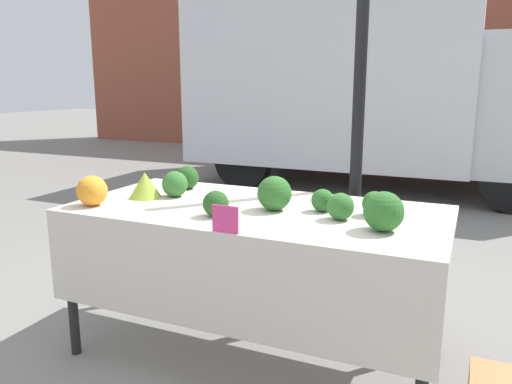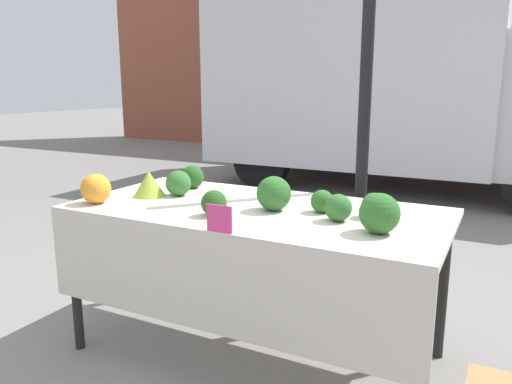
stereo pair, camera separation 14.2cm
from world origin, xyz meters
The scene contains 16 objects.
ground_plane centered at (0.00, 0.00, 0.00)m, with size 40.00×40.00×0.00m, color gray.
building_facade centered at (0.00, 8.27, 2.30)m, with size 16.00×0.60×4.60m.
tent_pole centered at (0.35, 0.66, 1.16)m, with size 0.07×0.07×2.33m.
parked_truck centered at (-0.44, 4.76, 1.38)m, with size 4.81×2.27×2.56m.
market_table centered at (0.00, -0.06, 0.70)m, with size 1.85×0.91×0.79m.
orange_cauliflower centered at (-0.77, -0.29, 0.87)m, with size 0.15×0.15×0.15m.
romanesco_head centered at (-0.64, -0.04, 0.86)m, with size 0.18×0.18×0.14m.
broccoli_head_0 centered at (-0.50, 0.05, 0.86)m, with size 0.14×0.14×0.14m.
broccoli_head_1 centered at (0.57, 0.08, 0.85)m, with size 0.12×0.12×0.12m.
broccoli_head_2 centered at (0.10, -0.01, 0.87)m, with size 0.17×0.17×0.17m.
broccoli_head_3 centered at (0.32, 0.06, 0.85)m, with size 0.11×0.11×0.11m.
broccoli_head_4 centered at (-0.55, 0.26, 0.86)m, with size 0.13×0.13×0.13m.
broccoli_head_5 centered at (0.44, -0.05, 0.85)m, with size 0.12×0.12×0.12m.
broccoli_head_6 centered at (0.65, -0.15, 0.87)m, with size 0.17×0.17×0.17m.
broccoli_head_7 centered at (-0.10, -0.23, 0.85)m, with size 0.12×0.12×0.12m.
price_sign centered at (0.06, -0.44, 0.85)m, with size 0.12×0.01×0.12m.
Camera 2 is at (1.10, -2.14, 1.40)m, focal length 35.00 mm.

